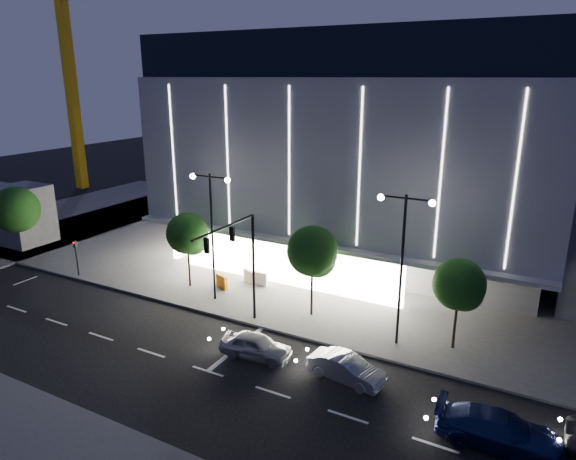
% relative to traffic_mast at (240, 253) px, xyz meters
% --- Properties ---
extents(ground, '(160.00, 160.00, 0.00)m').
position_rel_traffic_mast_xyz_m(ground, '(-1.00, -3.34, -5.03)').
color(ground, black).
rests_on(ground, ground).
extents(sidewalk_museum, '(70.00, 40.00, 0.15)m').
position_rel_traffic_mast_xyz_m(sidewalk_museum, '(4.00, 20.66, -4.95)').
color(sidewalk_museum, '#474747').
rests_on(sidewalk_museum, ground).
extents(sidewalk_west, '(16.00, 50.00, 0.15)m').
position_rel_traffic_mast_xyz_m(sidewalk_west, '(-31.00, 6.66, -4.95)').
color(sidewalk_west, '#474747').
rests_on(sidewalk_west, ground).
extents(museum, '(30.00, 25.80, 18.00)m').
position_rel_traffic_mast_xyz_m(museum, '(1.98, 18.97, 4.25)').
color(museum, '#4C4C51').
rests_on(museum, ground).
extents(traffic_mast, '(0.33, 5.89, 7.07)m').
position_rel_traffic_mast_xyz_m(traffic_mast, '(0.00, 0.00, 0.00)').
color(traffic_mast, black).
rests_on(traffic_mast, ground).
extents(street_lamp_west, '(3.16, 0.36, 9.00)m').
position_rel_traffic_mast_xyz_m(street_lamp_west, '(-4.00, 2.66, 0.93)').
color(street_lamp_west, black).
rests_on(street_lamp_west, ground).
extents(street_lamp_east, '(3.16, 0.36, 9.00)m').
position_rel_traffic_mast_xyz_m(street_lamp_east, '(9.00, 2.66, 0.93)').
color(street_lamp_east, black).
rests_on(street_lamp_east, ground).
extents(ped_signal_far, '(0.22, 0.24, 3.00)m').
position_rel_traffic_mast_xyz_m(ped_signal_far, '(-16.00, 1.16, -3.14)').
color(ped_signal_far, black).
rests_on(ped_signal_far, ground).
extents(tower_crane, '(32.00, 2.00, 28.50)m').
position_rel_traffic_mast_xyz_m(tower_crane, '(-41.92, 24.66, 15.48)').
color(tower_crane, gold).
rests_on(tower_crane, ground).
extents(tree_left, '(3.02, 3.02, 5.72)m').
position_rel_traffic_mast_xyz_m(tree_left, '(-6.97, 3.68, -0.99)').
color(tree_left, black).
rests_on(tree_left, ground).
extents(tree_mid, '(3.25, 3.25, 6.15)m').
position_rel_traffic_mast_xyz_m(tree_mid, '(3.03, 3.68, -0.69)').
color(tree_mid, black).
rests_on(tree_mid, ground).
extents(tree_right, '(2.91, 2.91, 5.51)m').
position_rel_traffic_mast_xyz_m(tree_right, '(12.03, 3.68, -1.14)').
color(tree_right, black).
rests_on(tree_right, ground).
extents(car_lead, '(4.24, 2.02, 1.40)m').
position_rel_traffic_mast_xyz_m(car_lead, '(2.49, -2.38, -4.33)').
color(car_lead, '#A4A6AC').
rests_on(car_lead, ground).
extents(car_second, '(4.23, 1.96, 1.34)m').
position_rel_traffic_mast_xyz_m(car_second, '(7.77, -2.07, -4.36)').
color(car_second, silver).
rests_on(car_second, ground).
extents(car_third, '(5.32, 2.41, 1.51)m').
position_rel_traffic_mast_xyz_m(car_third, '(15.32, -3.57, -4.27)').
color(car_third, navy).
rests_on(car_third, ground).
extents(barrier_b, '(1.10, 0.26, 1.00)m').
position_rel_traffic_mast_xyz_m(barrier_b, '(-2.46, 6.27, -4.38)').
color(barrier_b, white).
rests_on(barrier_b, sidewalk_museum).
extents(barrier_c, '(1.12, 0.61, 1.00)m').
position_rel_traffic_mast_xyz_m(barrier_c, '(-4.69, 4.44, -4.38)').
color(barrier_c, orange).
rests_on(barrier_c, sidewalk_museum).
extents(barrier_d, '(1.11, 0.65, 1.00)m').
position_rel_traffic_mast_xyz_m(barrier_d, '(-3.47, 6.25, -4.38)').
color(barrier_d, silver).
rests_on(barrier_d, sidewalk_museum).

